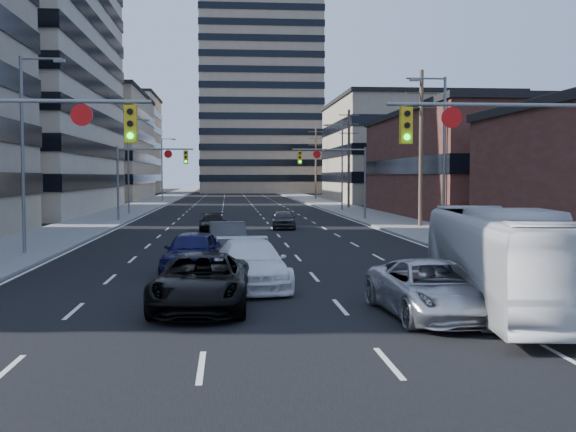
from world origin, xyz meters
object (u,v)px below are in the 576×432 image
(white_van, at_px, (251,264))
(sedan_blue, at_px, (192,252))
(transit_bus, at_px, (502,260))
(silver_suv, at_px, (433,289))
(black_pickup, at_px, (202,282))

(white_van, relative_size, sedan_blue, 1.14)
(white_van, relative_size, transit_bus, 0.53)
(silver_suv, height_order, transit_bus, transit_bus)
(white_van, bearing_deg, silver_suv, -55.09)
(sedan_blue, bearing_deg, transit_bus, -37.68)
(black_pickup, bearing_deg, transit_bus, -4.08)
(black_pickup, xyz_separation_m, sedan_blue, (-0.60, 7.46, 0.04))
(black_pickup, bearing_deg, white_van, 71.61)
(black_pickup, xyz_separation_m, silver_suv, (5.94, -1.60, -0.03))
(black_pickup, distance_m, sedan_blue, 7.48)
(silver_suv, relative_size, transit_bus, 0.53)
(transit_bus, bearing_deg, white_van, 150.96)
(white_van, xyz_separation_m, sedan_blue, (-2.06, 3.76, 0.03))
(black_pickup, distance_m, transit_bus, 8.09)
(black_pickup, height_order, white_van, white_van)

